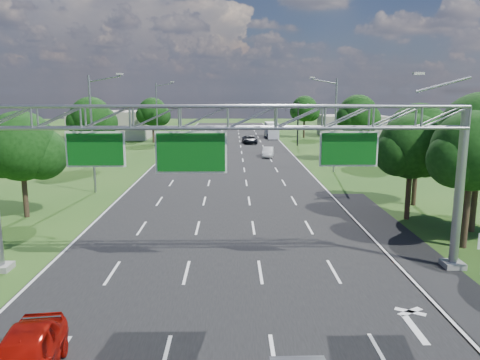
{
  "coord_description": "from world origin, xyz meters",
  "views": [
    {
      "loc": [
        0.44,
        -10.04,
        8.71
      ],
      "look_at": [
        0.88,
        15.68,
        3.8
      ],
      "focal_mm": 35.0,
      "sensor_mm": 36.0,
      "label": 1
    }
  ],
  "objects_px": {
    "traffic_signal": "(276,113)",
    "red_coupe": "(24,358)",
    "box_truck": "(272,130)",
    "sign_gantry": "(230,130)"
  },
  "relations": [
    {
      "from": "sign_gantry",
      "to": "box_truck",
      "type": "height_order",
      "value": "sign_gantry"
    },
    {
      "from": "red_coupe",
      "to": "box_truck",
      "type": "distance_m",
      "value": 77.23
    },
    {
      "from": "sign_gantry",
      "to": "box_truck",
      "type": "xyz_separation_m",
      "value": [
        7.67,
        66.88,
        -5.55
      ]
    },
    {
      "from": "red_coupe",
      "to": "box_truck",
      "type": "bearing_deg",
      "value": 72.2
    },
    {
      "from": "red_coupe",
      "to": "box_truck",
      "type": "height_order",
      "value": "box_truck"
    },
    {
      "from": "sign_gantry",
      "to": "box_truck",
      "type": "distance_m",
      "value": 67.55
    },
    {
      "from": "traffic_signal",
      "to": "box_truck",
      "type": "xyz_separation_m",
      "value": [
        0.52,
        13.88,
        -3.83
      ]
    },
    {
      "from": "traffic_signal",
      "to": "red_coupe",
      "type": "distance_m",
      "value": 63.66
    },
    {
      "from": "red_coupe",
      "to": "box_truck",
      "type": "xyz_separation_m",
      "value": [
        13.85,
        75.98,
        0.54
      ]
    },
    {
      "from": "traffic_signal",
      "to": "red_coupe",
      "type": "height_order",
      "value": "traffic_signal"
    }
  ]
}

